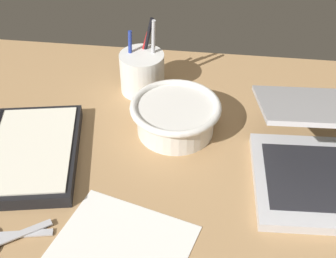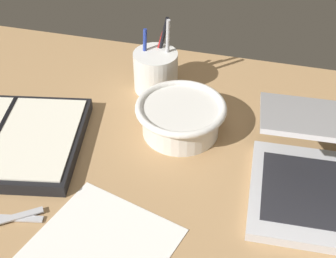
# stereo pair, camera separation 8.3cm
# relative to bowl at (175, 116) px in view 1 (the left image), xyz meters

# --- Properties ---
(desk_top) EXTENTS (1.40, 1.00, 0.02)m
(desk_top) POSITION_rel_bowl_xyz_m (-0.01, -0.19, -0.05)
(desk_top) COLOR tan
(desk_top) RESTS_ON ground
(bowl) EXTENTS (0.18, 0.18, 0.07)m
(bowl) POSITION_rel_bowl_xyz_m (0.00, 0.00, 0.00)
(bowl) COLOR silver
(bowl) RESTS_ON desk_top
(pen_cup) EXTENTS (0.10, 0.10, 0.17)m
(pen_cup) POSITION_rel_bowl_xyz_m (-0.09, 0.13, 0.01)
(pen_cup) COLOR white
(pen_cup) RESTS_ON desk_top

